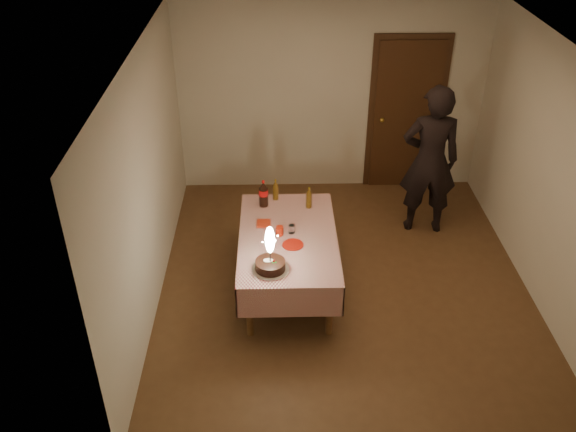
{
  "coord_description": "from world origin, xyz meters",
  "views": [
    {
      "loc": [
        -0.74,
        -5.27,
        4.25
      ],
      "look_at": [
        -0.62,
        -0.08,
        0.95
      ],
      "focal_mm": 38.0,
      "sensor_mm": 36.0,
      "label": 1
    }
  ],
  "objects_px": {
    "dining_table": "(288,243)",
    "photographer": "(430,161)",
    "red_plate": "(293,245)",
    "clear_cup": "(292,229)",
    "amber_bottle_left": "(276,190)",
    "red_cup": "(280,231)",
    "amber_bottle_right": "(309,198)",
    "birthday_cake": "(270,260)",
    "cola_bottle": "(263,194)"
  },
  "relations": [
    {
      "from": "amber_bottle_left",
      "to": "cola_bottle",
      "type": "bearing_deg",
      "value": -134.74
    },
    {
      "from": "photographer",
      "to": "red_plate",
      "type": "bearing_deg",
      "value": -141.71
    },
    {
      "from": "red_plate",
      "to": "photographer",
      "type": "relative_size",
      "value": 0.12
    },
    {
      "from": "dining_table",
      "to": "red_cup",
      "type": "xyz_separation_m",
      "value": [
        -0.09,
        0.02,
        0.14
      ]
    },
    {
      "from": "red_cup",
      "to": "clear_cup",
      "type": "height_order",
      "value": "red_cup"
    },
    {
      "from": "red_cup",
      "to": "cola_bottle",
      "type": "distance_m",
      "value": 0.62
    },
    {
      "from": "birthday_cake",
      "to": "clear_cup",
      "type": "height_order",
      "value": "birthday_cake"
    },
    {
      "from": "dining_table",
      "to": "clear_cup",
      "type": "distance_m",
      "value": 0.16
    },
    {
      "from": "red_cup",
      "to": "amber_bottle_left",
      "type": "distance_m",
      "value": 0.73
    },
    {
      "from": "red_cup",
      "to": "cola_bottle",
      "type": "xyz_separation_m",
      "value": [
        -0.17,
        0.59,
        0.1
      ]
    },
    {
      "from": "birthday_cake",
      "to": "red_cup",
      "type": "bearing_deg",
      "value": 80.83
    },
    {
      "from": "birthday_cake",
      "to": "clear_cup",
      "type": "xyz_separation_m",
      "value": [
        0.22,
        0.63,
        -0.07
      ]
    },
    {
      "from": "birthday_cake",
      "to": "cola_bottle",
      "type": "xyz_separation_m",
      "value": [
        -0.08,
        1.18,
        0.04
      ]
    },
    {
      "from": "dining_table",
      "to": "red_plate",
      "type": "relative_size",
      "value": 7.82
    },
    {
      "from": "dining_table",
      "to": "photographer",
      "type": "height_order",
      "value": "photographer"
    },
    {
      "from": "cola_bottle",
      "to": "amber_bottle_left",
      "type": "relative_size",
      "value": 1.25
    },
    {
      "from": "birthday_cake",
      "to": "amber_bottle_left",
      "type": "bearing_deg",
      "value": 87.45
    },
    {
      "from": "photographer",
      "to": "amber_bottle_left",
      "type": "bearing_deg",
      "value": -167.85
    },
    {
      "from": "clear_cup",
      "to": "amber_bottle_left",
      "type": "xyz_separation_m",
      "value": [
        -0.16,
        0.69,
        0.07
      ]
    },
    {
      "from": "red_plate",
      "to": "birthday_cake",
      "type": "bearing_deg",
      "value": -119.87
    },
    {
      "from": "dining_table",
      "to": "birthday_cake",
      "type": "xyz_separation_m",
      "value": [
        -0.18,
        -0.56,
        0.21
      ]
    },
    {
      "from": "amber_bottle_right",
      "to": "clear_cup",
      "type": "bearing_deg",
      "value": -112.45
    },
    {
      "from": "photographer",
      "to": "clear_cup",
      "type": "bearing_deg",
      "value": -147.05
    },
    {
      "from": "red_cup",
      "to": "photographer",
      "type": "relative_size",
      "value": 0.05
    },
    {
      "from": "cola_bottle",
      "to": "amber_bottle_right",
      "type": "distance_m",
      "value": 0.51
    },
    {
      "from": "clear_cup",
      "to": "red_plate",
      "type": "bearing_deg",
      "value": -88.1
    },
    {
      "from": "birthday_cake",
      "to": "photographer",
      "type": "bearing_deg",
      "value": 42.14
    },
    {
      "from": "red_plate",
      "to": "amber_bottle_right",
      "type": "bearing_deg",
      "value": 74.72
    },
    {
      "from": "amber_bottle_left",
      "to": "amber_bottle_right",
      "type": "distance_m",
      "value": 0.41
    },
    {
      "from": "red_cup",
      "to": "clear_cup",
      "type": "distance_m",
      "value": 0.13
    },
    {
      "from": "clear_cup",
      "to": "photographer",
      "type": "relative_size",
      "value": 0.05
    },
    {
      "from": "birthday_cake",
      "to": "amber_bottle_right",
      "type": "distance_m",
      "value": 1.21
    },
    {
      "from": "dining_table",
      "to": "photographer",
      "type": "xyz_separation_m",
      "value": [
        1.7,
        1.14,
        0.36
      ]
    },
    {
      "from": "red_plate",
      "to": "amber_bottle_right",
      "type": "distance_m",
      "value": 0.77
    },
    {
      "from": "photographer",
      "to": "dining_table",
      "type": "bearing_deg",
      "value": -146.19
    },
    {
      "from": "amber_bottle_left",
      "to": "photographer",
      "type": "xyz_separation_m",
      "value": [
        1.83,
        0.39,
        0.15
      ]
    },
    {
      "from": "cola_bottle",
      "to": "red_cup",
      "type": "bearing_deg",
      "value": -73.78
    },
    {
      "from": "dining_table",
      "to": "amber_bottle_right",
      "type": "bearing_deg",
      "value": 66.34
    },
    {
      "from": "amber_bottle_left",
      "to": "photographer",
      "type": "relative_size",
      "value": 0.14
    },
    {
      "from": "birthday_cake",
      "to": "red_plate",
      "type": "relative_size",
      "value": 2.22
    },
    {
      "from": "red_cup",
      "to": "dining_table",
      "type": "bearing_deg",
      "value": -15.18
    },
    {
      "from": "red_plate",
      "to": "photographer",
      "type": "distance_m",
      "value": 2.13
    },
    {
      "from": "dining_table",
      "to": "clear_cup",
      "type": "bearing_deg",
      "value": 57.36
    },
    {
      "from": "clear_cup",
      "to": "cola_bottle",
      "type": "height_order",
      "value": "cola_bottle"
    },
    {
      "from": "red_plate",
      "to": "cola_bottle",
      "type": "relative_size",
      "value": 0.69
    },
    {
      "from": "red_plate",
      "to": "photographer",
      "type": "xyz_separation_m",
      "value": [
        1.66,
        1.31,
        0.26
      ]
    },
    {
      "from": "clear_cup",
      "to": "cola_bottle",
      "type": "xyz_separation_m",
      "value": [
        -0.3,
        0.55,
        0.11
      ]
    },
    {
      "from": "dining_table",
      "to": "clear_cup",
      "type": "relative_size",
      "value": 19.11
    },
    {
      "from": "clear_cup",
      "to": "photographer",
      "type": "height_order",
      "value": "photographer"
    },
    {
      "from": "red_cup",
      "to": "amber_bottle_left",
      "type": "relative_size",
      "value": 0.39
    }
  ]
}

